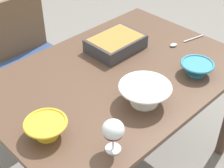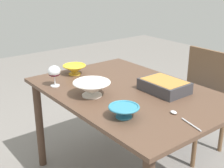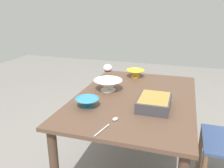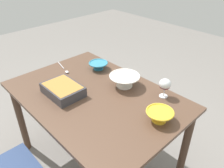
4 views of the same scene
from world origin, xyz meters
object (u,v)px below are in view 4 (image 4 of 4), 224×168
object	(u,v)px
dining_table	(95,105)
wine_glass	(165,85)
small_bowl	(98,65)
mixing_bowl	(160,115)
serving_spoon	(65,70)
casserole_dish	(63,89)
serving_bowl	(125,80)

from	to	relation	value
dining_table	wine_glass	bearing A→B (deg)	43.30
wine_glass	small_bowl	bearing A→B (deg)	-174.23
mixing_bowl	small_bowl	size ratio (longest dim) A/B	1.04
mixing_bowl	serving_spoon	xyz separation A→B (m)	(-0.97, -0.06, -0.04)
casserole_dish	mixing_bowl	world-z (taller)	casserole_dish
dining_table	serving_spoon	distance (m)	0.48
casserole_dish	mixing_bowl	distance (m)	0.71
dining_table	wine_glass	size ratio (longest dim) A/B	8.95
wine_glass	casserole_dish	size ratio (longest dim) A/B	0.50
serving_spoon	wine_glass	bearing A→B (deg)	19.58
dining_table	mixing_bowl	distance (m)	0.53
dining_table	serving_bowl	xyz separation A→B (m)	(0.07, 0.24, 0.15)
mixing_bowl	serving_bowl	world-z (taller)	serving_bowl
wine_glass	casserole_dish	bearing A→B (deg)	-135.77
casserole_dish	mixing_bowl	bearing A→B (deg)	22.47
mixing_bowl	dining_table	bearing A→B (deg)	-168.03
casserole_dish	small_bowl	size ratio (longest dim) A/B	1.74
dining_table	mixing_bowl	size ratio (longest dim) A/B	7.43
wine_glass	casserole_dish	distance (m)	0.73
serving_bowl	serving_spoon	xyz separation A→B (m)	(-0.54, -0.19, -0.05)
dining_table	wine_glass	world-z (taller)	wine_glass
mixing_bowl	serving_bowl	xyz separation A→B (m)	(-0.43, 0.14, 0.01)
wine_glass	serving_spoon	xyz separation A→B (m)	(-0.83, -0.30, -0.09)
dining_table	mixing_bowl	world-z (taller)	mixing_bowl
casserole_dish	dining_table	bearing A→B (deg)	46.26
small_bowl	mixing_bowl	bearing A→B (deg)	-12.37
serving_spoon	casserole_dish	bearing A→B (deg)	-34.82
dining_table	small_bowl	world-z (taller)	small_bowl
casserole_dish	mixing_bowl	size ratio (longest dim) A/B	1.67
mixing_bowl	small_bowl	distance (m)	0.80
small_bowl	serving_bowl	xyz separation A→B (m)	(0.35, -0.04, 0.01)
dining_table	small_bowl	bearing A→B (deg)	135.55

